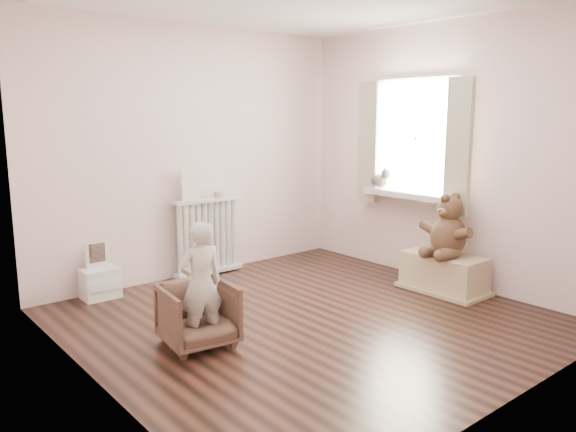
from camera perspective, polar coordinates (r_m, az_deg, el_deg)
floor at (r=4.80m, az=2.09°, el=-10.40°), size 3.60×3.60×0.01m
back_wall at (r=5.97m, az=-9.49°, el=6.36°), size 3.60×0.02×2.60m
front_wall at (r=3.39m, az=22.94°, el=2.80°), size 3.60×0.02×2.60m
left_wall at (r=3.57m, az=-19.89°, el=3.33°), size 0.02×3.60×2.60m
right_wall at (r=5.86m, az=15.50°, el=6.06°), size 0.02×3.60×2.60m
window at (r=6.00m, az=12.98°, el=7.69°), size 0.03×0.90×1.10m
window_sill at (r=5.98m, az=12.23°, el=2.12°), size 0.22×1.10×0.06m
curtain_left at (r=5.58m, az=16.94°, el=6.72°), size 0.06×0.26×1.30m
curtain_right at (r=6.28m, az=8.18°, el=7.40°), size 0.06×0.26×1.30m
radiator at (r=6.03m, az=-8.13°, el=-2.32°), size 0.78×0.15×0.82m
paper_doll at (r=5.83m, az=-9.93°, el=3.14°), size 0.20×0.02×0.33m
tin_a at (r=6.02m, az=-7.06°, el=2.16°), size 0.10×0.10×0.06m
toy_vanity at (r=5.52m, az=-18.61°, el=-5.18°), size 0.33×0.24×0.52m
armchair at (r=4.26m, az=-9.12°, el=-9.89°), size 0.56×0.58×0.47m
child at (r=4.14m, az=-8.86°, el=-6.85°), size 0.36×0.26×0.93m
toy_bench at (r=5.67m, az=15.55°, el=-5.39°), size 0.41×0.77×0.36m
teddy_bear at (r=5.52m, az=16.04°, el=-0.82°), size 0.49×0.39×0.59m
plush_cat at (r=6.21m, az=9.32°, el=3.73°), size 0.20×0.29×0.23m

